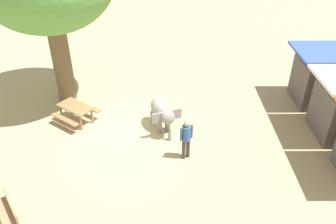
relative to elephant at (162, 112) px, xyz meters
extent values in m
plane|color=tan|center=(0.15, -1.43, -0.80)|extent=(60.00, 60.00, 0.00)
cylinder|color=gray|center=(0.10, 0.24, -0.54)|extent=(0.23, 0.23, 0.54)
cylinder|color=gray|center=(0.24, -0.11, -0.54)|extent=(0.23, 0.23, 0.54)
cylinder|color=gray|center=(-0.59, -0.03, -0.54)|extent=(0.23, 0.23, 0.54)
cylinder|color=gray|center=(-0.45, -0.38, -0.54)|extent=(0.23, 0.23, 0.54)
ellipsoid|color=gray|center=(-0.17, -0.07, 0.05)|extent=(1.49, 1.13, 0.80)
sphere|color=gray|center=(0.59, 0.24, 0.15)|extent=(0.57, 0.57, 0.57)
cone|color=gray|center=(0.79, 0.32, -0.35)|extent=(0.18, 0.18, 0.90)
cube|color=gray|center=(0.37, 0.56, 0.15)|extent=(0.24, 0.46, 0.43)
cube|color=gray|center=(0.65, -0.14, 0.15)|extent=(0.24, 0.46, 0.43)
cylinder|color=#3F3833|center=(1.89, 0.82, -0.39)|extent=(0.14, 0.14, 0.82)
cylinder|color=#3F3833|center=(1.81, 0.98, -0.39)|extent=(0.14, 0.14, 0.82)
cylinder|color=#33598C|center=(1.85, 0.90, 0.31)|extent=(0.32, 0.32, 0.58)
sphere|color=tan|center=(1.85, 0.90, 0.71)|extent=(0.22, 0.22, 0.22)
cylinder|color=#33598C|center=(1.94, 0.71, 0.32)|extent=(0.09, 0.09, 0.55)
cylinder|color=#33598C|center=(1.76, 1.09, 0.32)|extent=(0.09, 0.09, 0.55)
cylinder|color=brown|center=(-2.56, -4.53, 1.10)|extent=(0.83, 0.83, 3.81)
cube|color=#9E7A51|center=(4.87, -4.44, -0.35)|extent=(1.37, 1.15, 0.06)
cube|color=#9E7A51|center=(4.77, -4.31, -0.12)|extent=(1.17, 0.87, 0.40)
cube|color=#9E7A51|center=(4.44, -4.75, -0.59)|extent=(0.28, 0.34, 0.42)
cube|color=olive|center=(-0.53, -3.64, -0.05)|extent=(1.52, 1.69, 0.06)
cylinder|color=olive|center=(-0.62, -4.31, -0.44)|extent=(0.10, 0.10, 0.72)
cylinder|color=olive|center=(-1.14, -3.94, -0.44)|extent=(0.10, 0.10, 0.72)
cylinder|color=olive|center=(0.08, -3.34, -0.44)|extent=(0.10, 0.10, 0.72)
cylinder|color=olive|center=(-0.44, -2.97, -0.44)|extent=(0.10, 0.10, 0.72)
cube|color=olive|center=(-0.02, -4.00, -0.36)|extent=(1.07, 1.36, 0.05)
cube|color=olive|center=(-1.03, -3.28, -0.36)|extent=(1.07, 1.36, 0.05)
cube|color=#59514C|center=(-2.23, 7.10, 0.20)|extent=(2.00, 1.80, 2.00)
cube|color=#3856B2|center=(-2.23, 7.10, 1.66)|extent=(2.50, 2.50, 0.12)
cylinder|color=gray|center=(-1.33, 6.29, 0.40)|extent=(0.10, 0.10, 2.40)
cylinder|color=gray|center=(-3.13, 7.91, 0.40)|extent=(0.10, 0.10, 2.40)
cylinder|color=gray|center=(-3.13, 6.29, 0.40)|extent=(0.10, 0.10, 2.40)
cylinder|color=gray|center=(1.27, 6.29, 0.40)|extent=(0.10, 0.10, 2.40)
cylinder|color=gray|center=(-0.53, 6.29, 0.40)|extent=(0.10, 0.10, 2.40)
camera|label=1|loc=(11.50, 0.21, 7.40)|focal=36.11mm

